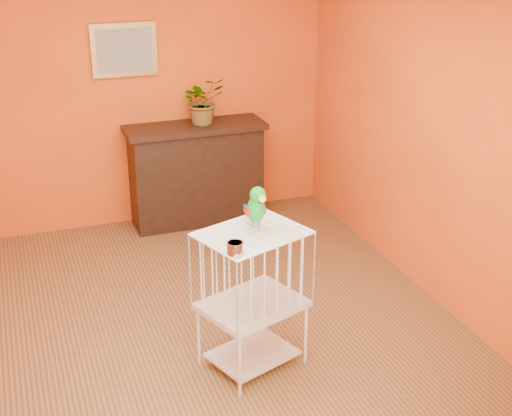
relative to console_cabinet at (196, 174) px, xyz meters
name	(u,v)px	position (x,y,z in m)	size (l,w,h in m)	color
ground	(193,331)	(-0.60, -2.01, -0.51)	(4.50, 4.50, 0.00)	brown
room_shell	(185,130)	(-0.60, -2.01, 1.07)	(4.50, 4.50, 4.50)	#EA5516
console_cabinet	(196,174)	(0.00, 0.00, 0.00)	(1.38, 0.49, 1.02)	black
potted_plant	(203,106)	(0.09, -0.01, 0.69)	(0.41, 0.46, 0.36)	#26722D
framed_picture	(124,50)	(-0.60, 0.21, 1.24)	(0.62, 0.04, 0.50)	#A47E3A
birdcage	(252,298)	(-0.32, -2.56, 0.01)	(0.79, 0.70, 1.01)	silver
feed_cup	(235,248)	(-0.52, -2.82, 0.55)	(0.10, 0.10, 0.07)	silver
parrot	(256,207)	(-0.27, -2.50, 0.66)	(0.15, 0.27, 0.30)	#59544C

